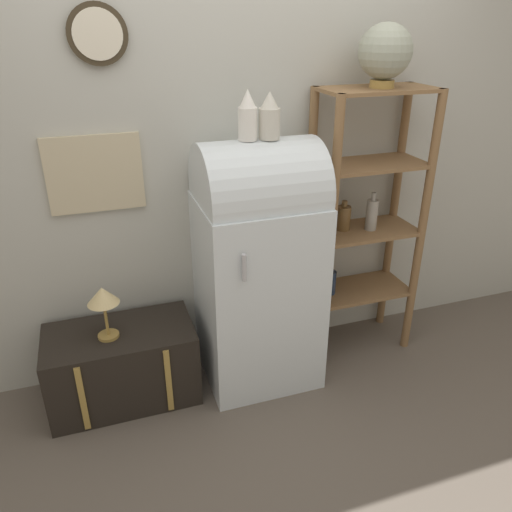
# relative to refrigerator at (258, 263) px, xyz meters

# --- Properties ---
(ground_plane) EXTENTS (12.00, 12.00, 0.00)m
(ground_plane) POSITION_rel_refrigerator_xyz_m (0.00, -0.27, -0.73)
(ground_plane) COLOR #60564C
(wall_back) EXTENTS (7.00, 0.09, 2.70)m
(wall_back) POSITION_rel_refrigerator_xyz_m (-0.01, 0.30, 0.62)
(wall_back) COLOR #B7B7AD
(wall_back) RESTS_ON ground_plane
(refrigerator) EXTENTS (0.63, 0.59, 1.41)m
(refrigerator) POSITION_rel_refrigerator_xyz_m (0.00, 0.00, 0.00)
(refrigerator) COLOR silver
(refrigerator) RESTS_ON ground_plane
(suitcase_trunk) EXTENTS (0.79, 0.44, 0.43)m
(suitcase_trunk) POSITION_rel_refrigerator_xyz_m (-0.78, 0.02, -0.52)
(suitcase_trunk) COLOR black
(suitcase_trunk) RESTS_ON ground_plane
(shelf_unit) EXTENTS (0.64, 0.35, 1.62)m
(shelf_unit) POSITION_rel_refrigerator_xyz_m (0.69, 0.08, 0.16)
(shelf_unit) COLOR olive
(shelf_unit) RESTS_ON ground_plane
(globe) EXTENTS (0.28, 0.28, 0.32)m
(globe) POSITION_rel_refrigerator_xyz_m (0.70, 0.06, 1.06)
(globe) COLOR #AD8942
(globe) RESTS_ON shelf_unit
(vase_left) EXTENTS (0.09, 0.09, 0.24)m
(vase_left) POSITION_rel_refrigerator_xyz_m (-0.05, 0.00, 0.79)
(vase_left) COLOR white
(vase_left) RESTS_ON refrigerator
(vase_center) EXTENTS (0.11, 0.11, 0.23)m
(vase_center) POSITION_rel_refrigerator_xyz_m (0.05, -0.01, 0.78)
(vase_center) COLOR beige
(vase_center) RESTS_ON refrigerator
(desk_lamp) EXTENTS (0.16, 0.16, 0.30)m
(desk_lamp) POSITION_rel_refrigerator_xyz_m (-0.83, -0.01, -0.07)
(desk_lamp) COLOR #AD8942
(desk_lamp) RESTS_ON suitcase_trunk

